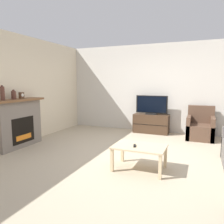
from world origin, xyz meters
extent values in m
plane|color=tan|center=(0.00, 0.00, 0.00)|extent=(24.00, 24.00, 0.00)
cube|color=beige|center=(0.00, 2.52, 1.35)|extent=(12.00, 0.06, 2.70)
cube|color=beige|center=(-2.86, 0.00, 1.35)|extent=(0.06, 12.00, 2.70)
cube|color=slate|center=(-2.67, -0.42, 0.55)|extent=(0.31, 1.21, 1.10)
cube|color=black|center=(-2.52, -0.42, 0.42)|extent=(0.01, 0.67, 0.61)
cube|color=orange|center=(-2.52, -0.42, 0.25)|extent=(0.01, 0.47, 0.12)
cube|color=brown|center=(-2.64, -0.42, 1.13)|extent=(0.43, 1.33, 0.05)
cylinder|color=#512D23|center=(-2.65, -0.82, 1.30)|extent=(0.10, 0.10, 0.29)
sphere|color=#512D23|center=(-2.65, -0.82, 1.45)|extent=(0.05, 0.05, 0.05)
cylinder|color=#512D23|center=(-2.65, -0.52, 1.25)|extent=(0.11, 0.11, 0.19)
sphere|color=#512D23|center=(-2.65, -0.52, 1.35)|extent=(0.06, 0.06, 0.06)
cube|color=brown|center=(-2.65, -0.28, 1.23)|extent=(0.07, 0.11, 0.15)
cylinder|color=white|center=(-2.62, -0.28, 1.24)|extent=(0.00, 0.08, 0.08)
cube|color=#422D1E|center=(-0.06, 2.24, 0.29)|extent=(1.06, 0.43, 0.57)
cube|color=black|center=(-0.06, 2.02, 0.29)|extent=(1.03, 0.01, 0.01)
cube|color=black|center=(-0.06, 2.24, 0.59)|extent=(0.33, 0.18, 0.04)
cube|color=black|center=(-0.06, 2.24, 0.88)|extent=(0.95, 0.03, 0.53)
cube|color=black|center=(-0.06, 2.22, 0.88)|extent=(0.87, 0.01, 0.48)
cube|color=brown|center=(1.34, 2.01, 0.20)|extent=(0.70, 0.76, 0.40)
cube|color=brown|center=(1.34, 2.32, 0.64)|extent=(0.70, 0.14, 0.49)
cube|color=brown|center=(1.04, 2.01, 0.31)|extent=(0.10, 0.76, 0.62)
cube|color=brown|center=(1.64, 2.01, 0.31)|extent=(0.10, 0.76, 0.62)
cube|color=#CCB289|center=(0.37, -0.66, 0.42)|extent=(0.91, 0.61, 0.03)
cube|color=#CCB289|center=(-0.05, -0.92, 0.20)|extent=(0.05, 0.05, 0.40)
cube|color=#CCB289|center=(0.78, -0.92, 0.20)|extent=(0.05, 0.05, 0.40)
cube|color=#CCB289|center=(-0.05, -0.39, 0.20)|extent=(0.05, 0.05, 0.40)
cube|color=#CCB289|center=(0.78, -0.39, 0.20)|extent=(0.05, 0.05, 0.40)
cube|color=black|center=(0.30, -0.72, 0.44)|extent=(0.08, 0.16, 0.02)
camera|label=1|loc=(1.34, -4.27, 1.54)|focal=35.00mm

